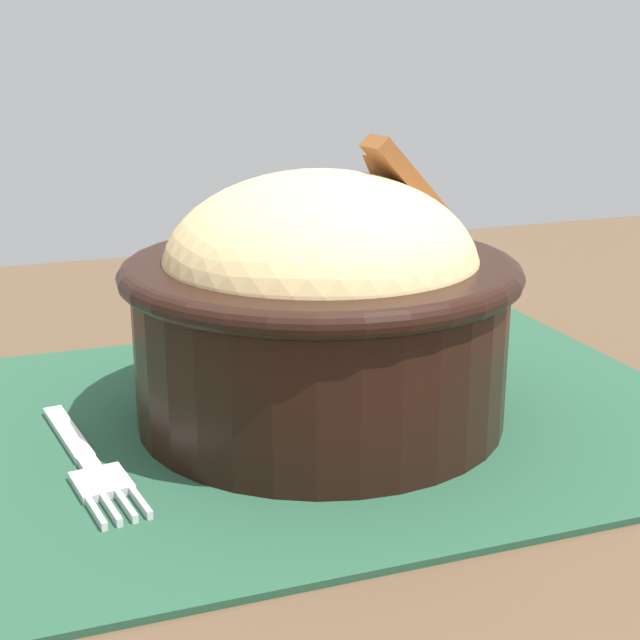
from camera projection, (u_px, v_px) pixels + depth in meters
name	position (u px, v px, depth m)	size (l,w,h in m)	color
table	(242.00, 559.00, 0.46)	(1.18, 0.82, 0.72)	#4C3826
placemat	(231.00, 427.00, 0.44)	(0.47, 0.29, 0.00)	#1E422D
bowl	(321.00, 303.00, 0.44)	(0.19, 0.19, 0.14)	black
fork	(89.00, 464.00, 0.39)	(0.03, 0.13, 0.00)	#B9B9B9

